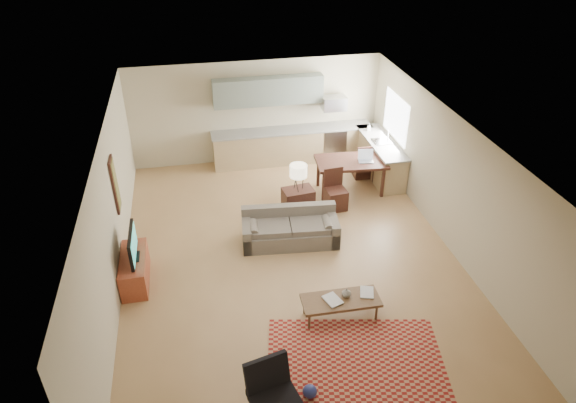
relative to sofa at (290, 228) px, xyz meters
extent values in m
plane|color=#9E764A|center=(-0.09, -0.54, -0.36)|extent=(9.00, 9.00, 0.00)
plane|color=white|center=(-0.09, -0.54, 2.34)|extent=(9.00, 9.00, 0.00)
plane|color=#B4AA8C|center=(-0.09, 3.96, 0.99)|extent=(6.50, 0.00, 6.50)
plane|color=#B4AA8C|center=(-3.34, -0.54, 0.99)|extent=(0.00, 9.00, 9.00)
plane|color=#B4AA8C|center=(3.16, -0.54, 0.99)|extent=(0.00, 9.00, 9.00)
cube|color=#A5A8AD|center=(1.91, 3.64, 0.09)|extent=(0.62, 0.62, 0.90)
cube|color=#A5A8AD|center=(1.91, 3.66, 1.19)|extent=(0.62, 0.40, 0.35)
cube|color=slate|center=(0.21, 3.79, 1.59)|extent=(2.80, 0.34, 0.70)
cube|color=white|center=(3.14, 2.46, 1.19)|extent=(0.02, 1.40, 1.05)
cube|color=maroon|center=(0.36, -3.37, -0.35)|extent=(3.07, 2.40, 0.02)
imported|color=maroon|center=(0.14, -2.36, 0.06)|extent=(0.45, 0.48, 0.03)
imported|color=navy|center=(0.78, -2.21, 0.05)|extent=(0.41, 0.44, 0.02)
imported|color=black|center=(0.51, -2.26, 0.12)|extent=(0.17, 0.17, 0.17)
imported|color=beige|center=(2.74, 3.16, 0.66)|extent=(0.12, 0.12, 0.19)
camera|label=1|loc=(-1.75, -8.53, 6.02)|focal=32.00mm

